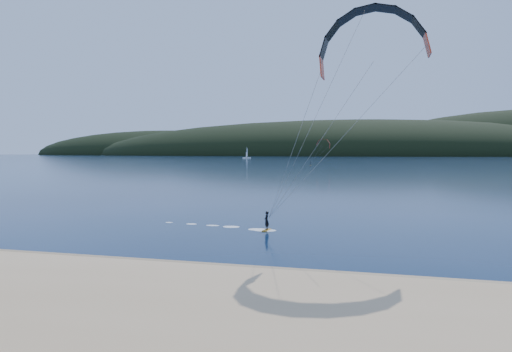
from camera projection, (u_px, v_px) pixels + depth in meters
The scene contains 6 objects.
ground at pixel (163, 292), 22.18m from camera, with size 1800.00×1800.00×0.00m, color #061A33.
wet_sand at pixel (199, 268), 26.52m from camera, with size 220.00×2.50×0.10m.
headland at pixel (375, 156), 741.36m from camera, with size 1200.00×310.00×140.00m.
kitesurfer_near at pixel (367, 69), 32.92m from camera, with size 23.26×6.97×15.90m.
kitesurfer_far at pixel (323, 146), 218.96m from camera, with size 10.28×4.71×11.80m.
sailboat at pixel (247, 158), 440.30m from camera, with size 7.55×4.94×10.90m.
Camera 1 is at (9.84, -20.00, 6.63)m, focal length 33.07 mm.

